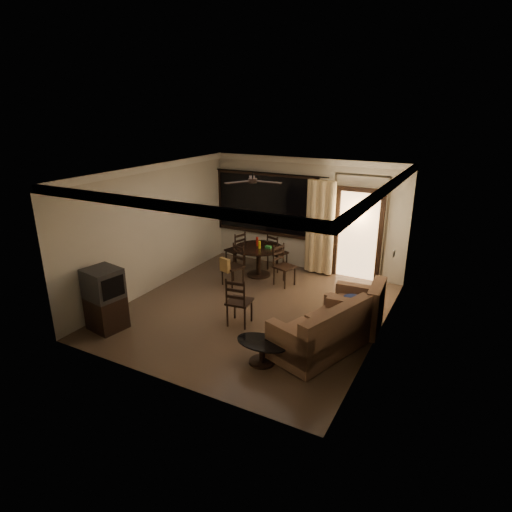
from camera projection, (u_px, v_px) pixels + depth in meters
The scene contains 12 objects.
ground at pixel (253, 310), 8.79m from camera, with size 5.50×5.50×0.00m, color #7F6651.
room_shell at pixel (315, 208), 9.40m from camera, with size 5.50×6.70×5.50m.
dining_table at pixel (259, 253), 10.39m from camera, with size 1.17×1.17×0.95m.
dining_chair_west at pixel (236, 256), 11.05m from camera, with size 0.53×0.53×0.95m.
dining_chair_east at pixel (284, 273), 9.93m from camera, with size 0.53×0.53×0.95m.
dining_chair_south at pixel (232, 273), 9.91m from camera, with size 0.53×0.56×0.95m.
dining_chair_north at pixel (277, 259), 10.85m from camera, with size 0.53×0.53×0.95m.
tv_cabinet at pixel (105, 299), 7.88m from camera, with size 0.71×0.65×1.19m.
sofa at pixel (323, 334), 7.14m from camera, with size 1.40×1.89×0.90m.
armchair at pixel (359, 310), 7.92m from camera, with size 0.98×0.98×0.92m.
coffee_table at pixel (262, 349), 6.90m from camera, with size 0.88×0.53×0.39m.
side_chair at pixel (239, 310), 8.11m from camera, with size 0.49×0.49×0.99m.
Camera 1 is at (3.79, -6.97, 3.96)m, focal length 30.00 mm.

